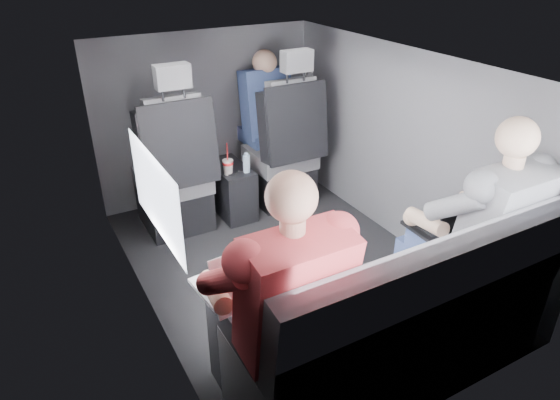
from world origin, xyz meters
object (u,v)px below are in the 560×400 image
passenger_rear_left (277,302)px  passenger_rear_right (477,230)px  rear_bench (399,329)px  front_seat_left (175,180)px  water_bottle (246,163)px  laptop_black (451,222)px  laptop_white (242,279)px  soda_cup (228,166)px  passenger_front_right (265,107)px  front_seat_right (284,157)px  center_console (231,190)px

passenger_rear_left → passenger_rear_right: (1.15, -0.00, 0.00)m
rear_bench → front_seat_left: bearing=103.3°
water_bottle → laptop_black: 1.63m
laptop_white → passenger_rear_left: size_ratio=0.30×
soda_cup → passenger_rear_right: 1.84m
laptop_white → laptop_black: 1.17m
front_seat_left → passenger_front_right: size_ratio=1.65×
front_seat_right → water_bottle: front_seat_right is taller
passenger_front_right → rear_bench: bearing=-101.1°
rear_bench → laptop_white: 0.80m
laptop_black → soda_cup: bearing=109.7°
front_seat_left → center_console: 0.49m
laptop_white → passenger_rear_left: passenger_rear_left is taller
laptop_white → water_bottle: bearing=63.8°
water_bottle → passenger_rear_right: passenger_rear_right is taller
rear_bench → passenger_rear_left: (-0.61, 0.09, 0.33)m
water_bottle → passenger_front_right: 0.59m
laptop_black → passenger_rear_left: 1.12m
center_console → rear_bench: bearing=-90.0°
water_bottle → center_console: bearing=113.3°
front_seat_left → front_seat_right: size_ratio=1.00×
laptop_white → passenger_rear_left: (0.05, -0.21, 0.01)m
water_bottle → passenger_rear_right: 1.77m
rear_bench → passenger_rear_right: (0.54, 0.09, 0.34)m
front_seat_left → passenger_rear_left: front_seat_left is taller
soda_cup → front_seat_left: bearing=167.6°
passenger_rear_left → soda_cup: bearing=72.7°
rear_bench → laptop_black: bearing=24.3°
front_seat_right → soda_cup: (-0.52, -0.08, 0.06)m
passenger_rear_left → passenger_front_right: passenger_rear_left is taller
center_console → water_bottle: bearing=-66.7°
center_console → soda_cup: soda_cup is taller
rear_bench → passenger_front_right: bearing=78.9°
passenger_rear_right → passenger_front_right: 2.07m
laptop_black → passenger_front_right: (-0.08, 1.93, 0.11)m
front_seat_right → laptop_black: bearing=-88.3°
passenger_rear_left → passenger_front_right: bearing=63.4°
front_seat_right → rear_bench: front_seat_right is taller
front_seat_left → water_bottle: front_seat_left is taller
rear_bench → laptop_white: (-0.66, 0.31, 0.33)m
rear_bench → laptop_black: 0.64m
front_seat_right → laptop_white: front_seat_right is taller
water_bottle → rear_bench: bearing=-92.1°
soda_cup → passenger_rear_right: size_ratio=0.19×
front_seat_left → laptop_black: bearing=-60.4°
rear_bench → passenger_front_right: passenger_front_right is taller
passenger_front_right → passenger_rear_right: bearing=-86.7°
laptop_white → laptop_black: size_ratio=1.05×
center_console → water_bottle: water_bottle is taller
front_seat_right → laptop_white: size_ratio=3.32×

